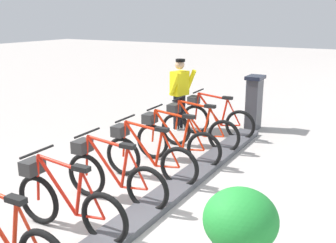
{
  "coord_description": "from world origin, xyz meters",
  "views": [
    {
      "loc": [
        -2.65,
        3.82,
        2.63
      ],
      "look_at": [
        0.5,
        -1.67,
        0.9
      ],
      "focal_mm": 41.82,
      "sensor_mm": 36.0,
      "label": 1
    }
  ],
  "objects_px": {
    "bike_docked_5": "(65,201)",
    "bike_docked_4": "(111,175)",
    "bike_docked_1": "(196,128)",
    "bike_docked_3": "(146,155)",
    "worker_near_rack": "(180,91)",
    "bike_docked_0": "(214,118)",
    "bike_docked_6": "(0,236)",
    "bike_docked_2": "(174,140)",
    "planter_bush": "(240,229)",
    "payment_kiosk": "(254,102)"
  },
  "relations": [
    {
      "from": "bike_docked_5",
      "to": "bike_docked_4",
      "type": "bearing_deg",
      "value": -90.0
    },
    {
      "from": "bike_docked_1",
      "to": "bike_docked_4",
      "type": "height_order",
      "value": "same"
    },
    {
      "from": "bike_docked_1",
      "to": "bike_docked_3",
      "type": "bearing_deg",
      "value": 90.0
    },
    {
      "from": "bike_docked_4",
      "to": "worker_near_rack",
      "type": "bearing_deg",
      "value": -76.11
    },
    {
      "from": "bike_docked_3",
      "to": "bike_docked_5",
      "type": "relative_size",
      "value": 1.0
    },
    {
      "from": "bike_docked_3",
      "to": "bike_docked_4",
      "type": "height_order",
      "value": "same"
    },
    {
      "from": "bike_docked_5",
      "to": "bike_docked_3",
      "type": "bearing_deg",
      "value": -90.0
    },
    {
      "from": "bike_docked_0",
      "to": "bike_docked_6",
      "type": "distance_m",
      "value": 5.53
    },
    {
      "from": "bike_docked_3",
      "to": "bike_docked_6",
      "type": "xyz_separation_m",
      "value": [
        0.0,
        2.76,
        0.0
      ]
    },
    {
      "from": "bike_docked_3",
      "to": "bike_docked_5",
      "type": "distance_m",
      "value": 1.84
    },
    {
      "from": "bike_docked_3",
      "to": "bike_docked_2",
      "type": "bearing_deg",
      "value": -90.0
    },
    {
      "from": "planter_bush",
      "to": "bike_docked_2",
      "type": "bearing_deg",
      "value": -49.41
    },
    {
      "from": "bike_docked_3",
      "to": "bike_docked_4",
      "type": "xyz_separation_m",
      "value": [
        0.0,
        0.92,
        0.0
      ]
    },
    {
      "from": "bike_docked_0",
      "to": "planter_bush",
      "type": "relative_size",
      "value": 1.77
    },
    {
      "from": "bike_docked_6",
      "to": "worker_near_rack",
      "type": "distance_m",
      "value": 5.79
    },
    {
      "from": "bike_docked_1",
      "to": "bike_docked_6",
      "type": "distance_m",
      "value": 4.61
    },
    {
      "from": "bike_docked_2",
      "to": "bike_docked_5",
      "type": "bearing_deg",
      "value": 90.0
    },
    {
      "from": "bike_docked_2",
      "to": "worker_near_rack",
      "type": "bearing_deg",
      "value": -64.63
    },
    {
      "from": "payment_kiosk",
      "to": "worker_near_rack",
      "type": "xyz_separation_m",
      "value": [
        1.52,
        0.84,
        0.24
      ]
    },
    {
      "from": "bike_docked_3",
      "to": "bike_docked_5",
      "type": "height_order",
      "value": "same"
    },
    {
      "from": "bike_docked_3",
      "to": "planter_bush",
      "type": "distance_m",
      "value": 2.69
    },
    {
      "from": "bike_docked_0",
      "to": "worker_near_rack",
      "type": "height_order",
      "value": "worker_near_rack"
    },
    {
      "from": "bike_docked_0",
      "to": "worker_near_rack",
      "type": "bearing_deg",
      "value": -9.77
    },
    {
      "from": "worker_near_rack",
      "to": "bike_docked_0",
      "type": "bearing_deg",
      "value": 170.23
    },
    {
      "from": "bike_docked_0",
      "to": "bike_docked_1",
      "type": "bearing_deg",
      "value": 90.0
    },
    {
      "from": "bike_docked_1",
      "to": "bike_docked_5",
      "type": "bearing_deg",
      "value": 90.0
    },
    {
      "from": "payment_kiosk",
      "to": "planter_bush",
      "type": "height_order",
      "value": "payment_kiosk"
    },
    {
      "from": "bike_docked_5",
      "to": "worker_near_rack",
      "type": "height_order",
      "value": "worker_near_rack"
    },
    {
      "from": "bike_docked_1",
      "to": "bike_docked_2",
      "type": "relative_size",
      "value": 1.0
    },
    {
      "from": "bike_docked_6",
      "to": "planter_bush",
      "type": "distance_m",
      "value": 2.46
    },
    {
      "from": "payment_kiosk",
      "to": "bike_docked_5",
      "type": "bearing_deg",
      "value": 84.18
    },
    {
      "from": "bike_docked_6",
      "to": "worker_near_rack",
      "type": "xyz_separation_m",
      "value": [
        0.95,
        -5.69,
        0.48
      ]
    },
    {
      "from": "bike_docked_2",
      "to": "worker_near_rack",
      "type": "distance_m",
      "value": 2.27
    },
    {
      "from": "bike_docked_0",
      "to": "bike_docked_4",
      "type": "bearing_deg",
      "value": 90.0
    },
    {
      "from": "payment_kiosk",
      "to": "bike_docked_5",
      "type": "height_order",
      "value": "payment_kiosk"
    },
    {
      "from": "bike_docked_6",
      "to": "planter_bush",
      "type": "xyz_separation_m",
      "value": [
        -2.16,
        -1.17,
        0.11
      ]
    },
    {
      "from": "bike_docked_3",
      "to": "worker_near_rack",
      "type": "xyz_separation_m",
      "value": [
        0.95,
        -2.93,
        0.48
      ]
    },
    {
      "from": "payment_kiosk",
      "to": "bike_docked_5",
      "type": "relative_size",
      "value": 0.74
    },
    {
      "from": "bike_docked_4",
      "to": "planter_bush",
      "type": "relative_size",
      "value": 1.77
    },
    {
      "from": "bike_docked_0",
      "to": "bike_docked_6",
      "type": "relative_size",
      "value": 1.0
    },
    {
      "from": "payment_kiosk",
      "to": "worker_near_rack",
      "type": "relative_size",
      "value": 0.77
    },
    {
      "from": "bike_docked_3",
      "to": "bike_docked_6",
      "type": "relative_size",
      "value": 1.0
    },
    {
      "from": "bike_docked_5",
      "to": "bike_docked_6",
      "type": "distance_m",
      "value": 0.92
    },
    {
      "from": "bike_docked_1",
      "to": "bike_docked_5",
      "type": "xyz_separation_m",
      "value": [
        0.0,
        3.69,
        0.0
      ]
    },
    {
      "from": "bike_docked_6",
      "to": "payment_kiosk",
      "type": "bearing_deg",
      "value": -95.0
    },
    {
      "from": "worker_near_rack",
      "to": "planter_bush",
      "type": "height_order",
      "value": "worker_near_rack"
    },
    {
      "from": "bike_docked_2",
      "to": "bike_docked_0",
      "type": "bearing_deg",
      "value": -90.0
    },
    {
      "from": "bike_docked_4",
      "to": "bike_docked_3",
      "type": "bearing_deg",
      "value": -90.0
    },
    {
      "from": "bike_docked_5",
      "to": "worker_near_rack",
      "type": "xyz_separation_m",
      "value": [
        0.95,
        -4.77,
        0.48
      ]
    },
    {
      "from": "bike_docked_3",
      "to": "bike_docked_1",
      "type": "bearing_deg",
      "value": -90.0
    }
  ]
}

